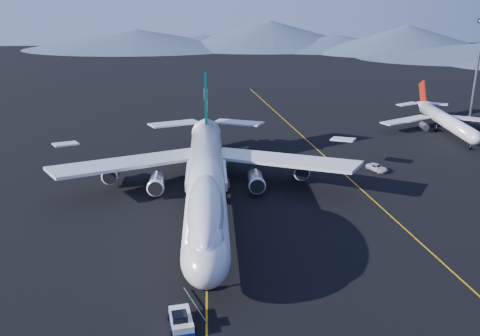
{
  "coord_description": "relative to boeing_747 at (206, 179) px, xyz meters",
  "views": [
    {
      "loc": [
        0.88,
        -88.15,
        39.29
      ],
      "look_at": [
        6.26,
        4.77,
        6.0
      ],
      "focal_mm": 40.0,
      "sensor_mm": 36.0,
      "label": 1
    }
  ],
  "objects": [
    {
      "name": "ground",
      "position": [
        -0.0,
        -0.03,
        -5.81
      ],
      "size": [
        500.0,
        500.0,
        0.0
      ],
      "primitive_type": "plane",
      "color": "black",
      "rests_on": "ground"
    },
    {
      "name": "taxiway_line_main",
      "position": [
        -0.0,
        -0.03,
        -5.8
      ],
      "size": [
        0.25,
        220.0,
        0.01
      ],
      "primitive_type": "cube",
      "color": "orange",
      "rests_on": "ground"
    },
    {
      "name": "taxiway_line_side",
      "position": [
        30.0,
        9.97,
        -5.8
      ],
      "size": [
        28.08,
        198.09,
        0.01
      ],
      "primitive_type": "cube",
      "rotation": [
        0.0,
        0.0,
        0.14
      ],
      "color": "orange",
      "rests_on": "ground"
    },
    {
      "name": "boeing_747",
      "position": [
        0.0,
        0.0,
        0.0
      ],
      "size": [
        59.62,
        72.43,
        19.37
      ],
      "color": "silver",
      "rests_on": "ground"
    },
    {
      "name": "pushback_tug",
      "position": [
        -3.0,
        -34.22,
        -5.12
      ],
      "size": [
        3.64,
        5.47,
        2.22
      ],
      "rotation": [
        0.0,
        0.0,
        0.18
      ],
      "color": "silver",
      "rests_on": "ground"
    },
    {
      "name": "second_jet",
      "position": [
        63.55,
        47.02,
        -2.45
      ],
      "size": [
        34.59,
        39.08,
        11.12
      ],
      "rotation": [
        0.0,
        0.0,
        -0.16
      ],
      "color": "silver",
      "rests_on": "ground"
    },
    {
      "name": "service_van",
      "position": [
        36.6,
        18.09,
        -5.11
      ],
      "size": [
        4.49,
        5.54,
        1.4
      ],
      "primitive_type": "imported",
      "rotation": [
        0.0,
        0.0,
        0.51
      ],
      "color": "silver",
      "rests_on": "ground"
    },
    {
      "name": "floodlight_mast",
      "position": [
        77.84,
        61.63,
        8.63
      ],
      "size": [
        3.52,
        2.64,
        28.5
      ],
      "rotation": [
        0.0,
        0.0,
        -0.39
      ],
      "color": "black",
      "rests_on": "ground"
    }
  ]
}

